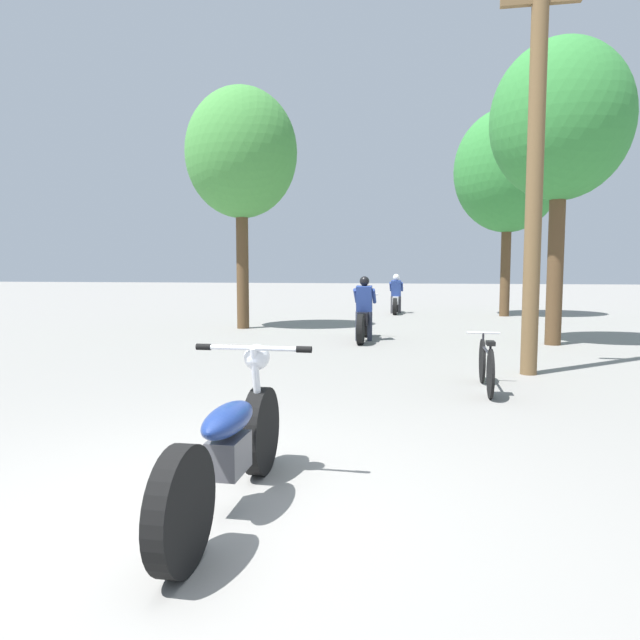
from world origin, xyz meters
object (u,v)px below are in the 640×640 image
object	(u,v)px
roadside_tree_right_far	(508,171)
motorcycle_foreground	(231,446)
roadside_tree_right_near	(561,122)
roadside_tree_left	(241,154)
motorcycle_rider_lead	(364,317)
bicycle_parked	(486,365)
utility_pole	(535,165)
motorcycle_rider_far	(396,299)

from	to	relation	value
roadside_tree_right_far	motorcycle_foreground	bearing A→B (deg)	-103.33
roadside_tree_right_near	roadside_tree_left	distance (m)	7.66
motorcycle_rider_lead	bicycle_parked	world-z (taller)	motorcycle_rider_lead
utility_pole	bicycle_parked	size ratio (longest dim) A/B	3.71
roadside_tree_left	roadside_tree_right_near	bearing A→B (deg)	-15.36
motorcycle_rider_far	utility_pole	bearing A→B (deg)	-77.63
bicycle_parked	roadside_tree_right_near	bearing A→B (deg)	69.26
roadside_tree_right_far	motorcycle_rider_far	bearing A→B (deg)	171.35
motorcycle_rider_far	bicycle_parked	xyz separation A→B (m)	(1.78, -12.82, -0.20)
utility_pole	motorcycle_rider_far	bearing A→B (deg)	102.37
roadside_tree_right_near	utility_pole	bearing A→B (deg)	-106.96
roadside_tree_right_near	roadside_tree_right_far	size ratio (longest dim) A/B	0.90
motorcycle_rider_lead	motorcycle_rider_far	bearing A→B (deg)	87.72
motorcycle_rider_far	motorcycle_rider_lead	bearing A→B (deg)	-92.28
motorcycle_foreground	motorcycle_rider_lead	world-z (taller)	motorcycle_rider_lead
motorcycle_foreground	roadside_tree_right_near	bearing A→B (deg)	66.74
motorcycle_rider_far	roadside_tree_left	bearing A→B (deg)	-122.43
roadside_tree_right_far	motorcycle_foreground	distance (m)	17.42
roadside_tree_left	motorcycle_rider_lead	bearing A→B (deg)	-30.67
roadside_tree_right_far	motorcycle_rider_lead	bearing A→B (deg)	-118.12
utility_pole	roadside_tree_right_near	distance (m)	4.04
motorcycle_foreground	bicycle_parked	distance (m)	4.61
roadside_tree_right_near	motorcycle_rider_lead	bearing A→B (deg)	-179.84
motorcycle_rider_lead	motorcycle_rider_far	world-z (taller)	motorcycle_rider_lead
motorcycle_foreground	bicycle_parked	xyz separation A→B (m)	(2.03, 4.14, -0.09)
motorcycle_foreground	bicycle_parked	bearing A→B (deg)	63.88
roadside_tree_right_near	roadside_tree_left	world-z (taller)	roadside_tree_left
motorcycle_foreground	motorcycle_rider_lead	distance (m)	9.02
roadside_tree_left	motorcycle_rider_far	size ratio (longest dim) A/B	3.12
roadside_tree_left	motorcycle_foreground	world-z (taller)	roadside_tree_left
roadside_tree_left	motorcycle_rider_lead	distance (m)	5.67
utility_pole	motorcycle_rider_lead	size ratio (longest dim) A/B	2.90
bicycle_parked	roadside_tree_right_far	bearing A→B (deg)	81.39
motorcycle_foreground	motorcycle_rider_far	world-z (taller)	motorcycle_rider_far
roadside_tree_right_near	motorcycle_rider_lead	distance (m)	5.61
motorcycle_foreground	utility_pole	bearing A→B (deg)	62.85
utility_pole	motorcycle_rider_far	distance (m)	12.09
roadside_tree_left	bicycle_parked	bearing A→B (deg)	-51.31
roadside_tree_right_far	motorcycle_foreground	xyz separation A→B (m)	(-3.89, -16.41, -4.35)
roadside_tree_right_near	motorcycle_rider_far	distance (m)	9.60
utility_pole	bicycle_parked	bearing A→B (deg)	-120.36
motorcycle_rider_lead	roadside_tree_left	bearing A→B (deg)	149.33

